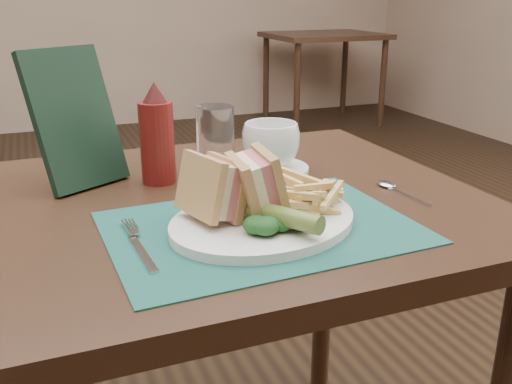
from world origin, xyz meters
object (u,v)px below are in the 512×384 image
plate (263,222)px  check_presenter (75,118)px  table_main (222,378)px  placemat (261,227)px  coffee_cup (271,145)px  drinking_glass (215,140)px  ketchup_bottle (157,133)px  saucer (271,169)px  table_bg_right (323,79)px  sandwich_half_a (200,190)px  sandwich_half_b (244,185)px

plate → check_presenter: size_ratio=1.19×
plate → table_main: bearing=80.4°
placemat → coffee_cup: (0.12, 0.26, 0.05)m
drinking_glass → check_presenter: size_ratio=0.52×
ketchup_bottle → saucer: bearing=-4.5°
table_bg_right → placemat: size_ratio=1.99×
table_main → table_bg_right: bearing=59.4°
plate → coffee_cup: (0.12, 0.26, 0.04)m
placemat → sandwich_half_a: 0.11m
table_bg_right → drinking_glass: 3.87m
sandwich_half_b → drinking_glass: bearing=85.0°
table_bg_right → check_presenter: (-2.24, -3.27, 0.50)m
sandwich_half_a → placemat: bearing=-28.9°
placemat → table_main: bearing=97.4°
drinking_glass → table_main: bearing=-106.6°
coffee_cup → placemat: bearing=-115.8°
sandwich_half_b → plate: bearing=-19.4°
sandwich_half_b → table_main: bearing=93.0°
coffee_cup → check_presenter: 0.37m
plate → sandwich_half_b: size_ratio=2.99×
placemat → check_presenter: bearing=126.3°
saucer → drinking_glass: size_ratio=1.15×
placemat → sandwich_half_a: bearing=168.5°
plate → check_presenter: 0.41m
ketchup_bottle → check_presenter: size_ratio=0.74×
table_bg_right → check_presenter: size_ratio=3.57×
placemat → check_presenter: size_ratio=1.80×
table_bg_right → sandwich_half_b: (-2.03, -3.58, 0.44)m
placemat → ketchup_bottle: ketchup_bottle is taller
coffee_cup → sandwich_half_b: bearing=-121.0°
sandwich_half_b → sandwich_half_a: bearing=179.1°
placemat → plate: 0.01m
plate → coffee_cup: 0.29m
table_main → check_presenter: bearing=142.1°
sandwich_half_b → coffee_cup: 0.28m
table_bg_right → saucer: saucer is taller
table_main → coffee_cup: coffee_cup is taller
saucer → ketchup_bottle: bearing=175.5°
saucer → coffee_cup: size_ratio=1.34×
sandwich_half_a → check_presenter: (-0.14, 0.30, 0.06)m
coffee_cup → ketchup_bottle: size_ratio=0.60×
sandwich_half_b → coffee_cup: size_ratio=0.90×
table_bg_right → check_presenter: bearing=-124.4°
table_bg_right → sandwich_half_a: bearing=-120.5°
table_bg_right → ketchup_bottle: size_ratio=4.84×
placemat → sandwich_half_b: bearing=151.7°
placemat → plate: (0.00, 0.00, 0.01)m
plate → saucer: (0.12, 0.26, -0.00)m
coffee_cup → check_presenter: check_presenter is taller
sandwich_half_a → table_bg_right: bearing=42.2°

